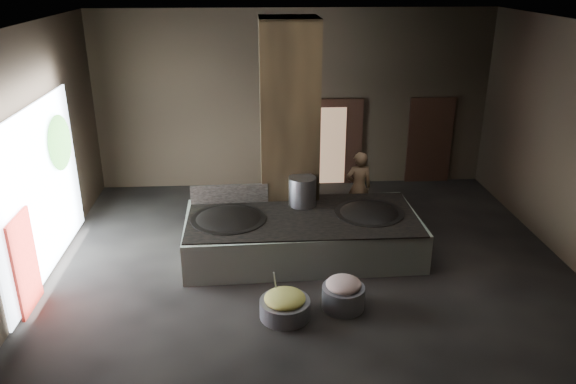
{
  "coord_description": "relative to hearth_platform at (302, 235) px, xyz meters",
  "views": [
    {
      "loc": [
        -1.06,
        -9.53,
        5.41
      ],
      "look_at": [
        -0.39,
        0.77,
        1.25
      ],
      "focal_mm": 35.0,
      "sensor_mm": 36.0,
      "label": 1
    }
  ],
  "objects": [
    {
      "name": "floor",
      "position": [
        0.13,
        -0.55,
        -0.45
      ],
      "size": [
        10.0,
        9.0,
        0.1
      ],
      "primitive_type": "cube",
      "color": "black",
      "rests_on": "ground"
    },
    {
      "name": "meat_basin",
      "position": [
        0.53,
        -2.0,
        -0.2
      ],
      "size": [
        0.83,
        0.83,
        0.4
      ],
      "primitive_type": "cylinder",
      "rotation": [
        0.0,
        0.0,
        0.15
      ],
      "color": "slate",
      "rests_on": "ground"
    },
    {
      "name": "tree_silhouette",
      "position": [
        -4.72,
        0.75,
        1.8
      ],
      "size": [
        0.28,
        1.1,
        1.1
      ],
      "primitive_type": "ellipsoid",
      "color": "#194714",
      "rests_on": "left_opening"
    },
    {
      "name": "cook",
      "position": [
        1.39,
        1.44,
        0.43
      ],
      "size": [
        0.64,
        0.45,
        1.66
      ],
      "primitive_type": "imported",
      "rotation": [
        0.0,
        0.0,
        3.25
      ],
      "color": "#8E6A48",
      "rests_on": "ground"
    },
    {
      "name": "wok_right_rim",
      "position": [
        1.35,
        0.05,
        0.42
      ],
      "size": [
        1.38,
        1.38,
        0.05
      ],
      "primitive_type": "cylinder",
      "color": "black",
      "rests_on": "hearth_platform"
    },
    {
      "name": "platform_cap",
      "position": [
        0.0,
        0.0,
        0.41
      ],
      "size": [
        4.51,
        2.16,
        0.03
      ],
      "primitive_type": "cube",
      "color": "black",
      "rests_on": "hearth_platform"
    },
    {
      "name": "back_wall",
      "position": [
        0.13,
        4.0,
        1.85
      ],
      "size": [
        10.0,
        0.1,
        4.5
      ],
      "primitive_type": "cube",
      "color": "black",
      "rests_on": "ground"
    },
    {
      "name": "pavilion_sliver",
      "position": [
        -4.75,
        -1.65,
        0.45
      ],
      "size": [
        0.05,
        0.9,
        1.7
      ],
      "primitive_type": "cube",
      "color": "maroon",
      "rests_on": "ground"
    },
    {
      "name": "veg_basin",
      "position": [
        -0.48,
        -2.2,
        -0.25
      ],
      "size": [
        1.01,
        1.01,
        0.31
      ],
      "primitive_type": "cylinder",
      "rotation": [
        0.0,
        0.0,
        0.24
      ],
      "color": "slate",
      "rests_on": "ground"
    },
    {
      "name": "doorway_near_glow",
      "position": [
        1.04,
        3.86,
        0.65
      ],
      "size": [
        0.87,
        0.04,
        2.05
      ],
      "primitive_type": "cube",
      "color": "#8C6647",
      "rests_on": "ground"
    },
    {
      "name": "stock_pot",
      "position": [
        0.05,
        0.55,
        0.73
      ],
      "size": [
        0.56,
        0.56,
        0.6
      ],
      "primitive_type": "cylinder",
      "color": "#93959A",
      "rests_on": "hearth_platform"
    },
    {
      "name": "ceiling",
      "position": [
        0.13,
        -0.55,
        4.15
      ],
      "size": [
        10.0,
        9.0,
        0.1
      ],
      "primitive_type": "cube",
      "color": "black",
      "rests_on": "back_wall"
    },
    {
      "name": "doorway_far",
      "position": [
        3.73,
        3.9,
        0.7
      ],
      "size": [
        1.18,
        0.08,
        2.38
      ],
      "primitive_type": "cube",
      "color": "black",
      "rests_on": "ground"
    },
    {
      "name": "front_wall",
      "position": [
        0.13,
        -5.1,
        1.85
      ],
      "size": [
        10.0,
        0.1,
        4.5
      ],
      "primitive_type": "cube",
      "color": "black",
      "rests_on": "ground"
    },
    {
      "name": "ladle",
      "position": [
        -0.63,
        -2.05,
        0.15
      ],
      "size": [
        0.09,
        0.33,
        0.6
      ],
      "primitive_type": "cylinder",
      "rotation": [
        0.49,
        0.0,
        -0.2
      ],
      "color": "#93959A",
      "rests_on": "veg_basin"
    },
    {
      "name": "splash_guard",
      "position": [
        -1.45,
        0.75,
        0.63
      ],
      "size": [
        1.6,
        0.11,
        0.4
      ],
      "primitive_type": "cube",
      "rotation": [
        0.0,
        0.0,
        0.03
      ],
      "color": "black",
      "rests_on": "hearth_platform"
    },
    {
      "name": "hearth_platform",
      "position": [
        0.0,
        0.0,
        0.0
      ],
      "size": [
        4.67,
        2.34,
        0.8
      ],
      "primitive_type": "cube",
      "rotation": [
        0.0,
        0.0,
        0.03
      ],
      "color": "beige",
      "rests_on": "ground"
    },
    {
      "name": "meat_fill",
      "position": [
        0.53,
        -2.0,
        0.05
      ],
      "size": [
        0.6,
        0.6,
        0.23
      ],
      "primitive_type": "ellipsoid",
      "color": "#A36B62",
      "rests_on": "meat_basin"
    },
    {
      "name": "wok_left_rim",
      "position": [
        -1.45,
        -0.05,
        0.42
      ],
      "size": [
        1.48,
        1.48,
        0.05
      ],
      "primitive_type": "cylinder",
      "color": "black",
      "rests_on": "hearth_platform"
    },
    {
      "name": "left_wall",
      "position": [
        -4.92,
        -0.55,
        1.85
      ],
      "size": [
        0.1,
        9.0,
        4.5
      ],
      "primitive_type": "cube",
      "color": "black",
      "rests_on": "ground"
    },
    {
      "name": "wok_left",
      "position": [
        -1.45,
        -0.05,
        0.35
      ],
      "size": [
        1.45,
        1.45,
        0.4
      ],
      "primitive_type": "ellipsoid",
      "color": "black",
      "rests_on": "hearth_platform"
    },
    {
      "name": "left_opening",
      "position": [
        -4.82,
        -0.35,
        1.2
      ],
      "size": [
        0.04,
        4.2,
        3.1
      ],
      "primitive_type": "cube",
      "color": "white",
      "rests_on": "ground"
    },
    {
      "name": "veg_fill",
      "position": [
        -0.48,
        -2.2,
        -0.05
      ],
      "size": [
        0.69,
        0.69,
        0.21
      ],
      "primitive_type": "ellipsoid",
      "color": "#80A550",
      "rests_on": "veg_basin"
    },
    {
      "name": "doorway_far_glow",
      "position": [
        3.74,
        4.05,
        0.65
      ],
      "size": [
        0.8,
        0.04,
        1.9
      ],
      "primitive_type": "cube",
      "color": "#8C6647",
      "rests_on": "ground"
    },
    {
      "name": "doorway_near",
      "position": [
        1.33,
        3.9,
        0.7
      ],
      "size": [
        1.18,
        0.08,
        2.38
      ],
      "primitive_type": "cube",
      "color": "black",
      "rests_on": "ground"
    },
    {
      "name": "wok_right",
      "position": [
        1.35,
        0.05,
        0.35
      ],
      "size": [
        1.35,
        1.35,
        0.38
      ],
      "primitive_type": "ellipsoid",
      "color": "black",
      "rests_on": "hearth_platform"
    },
    {
      "name": "pillar",
      "position": [
        -0.17,
        1.35,
        1.85
      ],
      "size": [
        1.2,
        1.2,
        4.5
      ],
      "primitive_type": "cube",
      "color": "black",
      "rests_on": "ground"
    }
  ]
}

